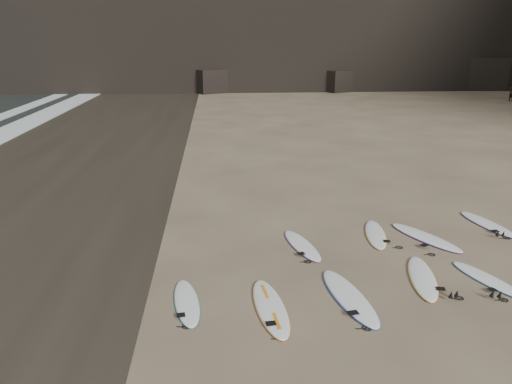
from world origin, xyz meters
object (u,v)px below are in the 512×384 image
surfboard_2 (422,277)px  surfboard_7 (425,237)px  surfboard_3 (487,279)px  surfboard_11 (187,302)px  surfboard_0 (270,307)px  surfboard_1 (349,296)px  surfboard_5 (302,245)px  surfboard_6 (376,234)px  person_b (512,92)px  surfboard_8 (487,224)px

surfboard_2 → surfboard_7: size_ratio=0.94×
surfboard_3 → surfboard_11: 7.41m
surfboard_0 → surfboard_1: size_ratio=0.94×
surfboard_1 → surfboard_3: surfboard_1 is taller
surfboard_11 → surfboard_2: bearing=-1.3°
surfboard_0 → surfboard_5: size_ratio=1.11×
surfboard_1 → surfboard_6: (1.80, 3.71, -0.01)m
surfboard_11 → person_b: size_ratio=1.25×
surfboard_5 → surfboard_2: bearing=-52.7°
surfboard_3 → surfboard_5: surfboard_5 is taller
surfboard_8 → surfboard_5: bearing=180.0°
surfboard_3 → surfboard_8: surfboard_8 is taller
surfboard_5 → surfboard_0: bearing=-123.5°
surfboard_1 → person_b: 43.11m
surfboard_8 → person_b: (19.22, 30.94, 0.83)m
surfboard_0 → surfboard_3: size_ratio=1.18×
surfboard_1 → surfboard_7: size_ratio=1.05×
surfboard_0 → surfboard_8: (7.53, 4.57, -0.00)m
surfboard_11 → surfboard_1: bearing=-9.7°
surfboard_11 → person_b: (28.61, 35.12, 0.84)m
surfboard_3 → person_b: bearing=39.6°
surfboard_1 → surfboard_3: 3.70m
surfboard_1 → surfboard_2: bearing=12.3°
surfboard_1 → surfboard_0: bearing=-179.6°
surfboard_7 → surfboard_11: (-6.95, -3.26, -0.01)m
surfboard_1 → surfboard_11: size_ratio=1.27×
surfboard_8 → surfboard_2: bearing=-147.0°
surfboard_2 → surfboard_11: bearing=-159.4°
surfboard_2 → surfboard_8: bearing=57.4°
surfboard_7 → surfboard_2: bearing=-139.5°
person_b → surfboard_8: bearing=130.4°
surfboard_5 → person_b: bearing=39.1°
surfboard_2 → person_b: size_ratio=1.42×
surfboard_5 → surfboard_6: 2.47m
surfboard_5 → person_b: (25.45, 32.15, 0.84)m
surfboard_1 → surfboard_2: size_ratio=1.11×
surfboard_0 → surfboard_1: (1.87, 0.31, 0.00)m
surfboard_5 → surfboard_7: bearing=-8.2°
surfboard_6 → surfboard_11: size_ratio=1.07×
surfboard_7 → surfboard_8: (2.44, 0.92, -0.00)m
surfboard_0 → surfboard_11: size_ratio=1.19×
surfboard_0 → surfboard_11: surfboard_0 is taller
surfboard_1 → surfboard_7: (3.21, 3.34, -0.00)m
surfboard_7 → person_b: bearing=30.4°
person_b → surfboard_7: bearing=128.1°
surfboard_0 → surfboard_2: bearing=10.4°
surfboard_2 → surfboard_8: same height
surfboard_0 → surfboard_5: 3.60m
surfboard_1 → surfboard_5: surfboard_1 is taller
surfboard_1 → surfboard_5: bearing=91.8°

